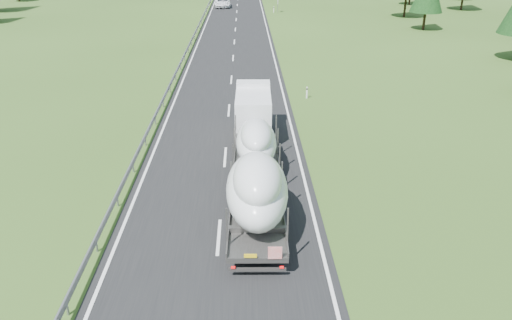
{
  "coord_description": "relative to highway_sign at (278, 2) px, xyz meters",
  "views": [
    {
      "loc": [
        1.26,
        -10.45,
        12.79
      ],
      "look_at": [
        1.82,
        13.46,
        1.86
      ],
      "focal_mm": 35.0,
      "sensor_mm": 36.0,
      "label": 1
    }
  ],
  "objects": [
    {
      "name": "highway_sign",
      "position": [
        0.0,
        0.0,
        0.0
      ],
      "size": [
        0.08,
        0.9,
        2.6
      ],
      "color": "slate",
      "rests_on": "ground"
    },
    {
      "name": "boat_truck",
      "position": [
        -5.38,
        -66.14,
        0.29
      ],
      "size": [
        2.9,
        18.01,
        4.13
      ],
      "color": "white",
      "rests_on": "ground"
    },
    {
      "name": "distant_van",
      "position": [
        -9.9,
        6.95,
        -0.96
      ],
      "size": [
        3.01,
        6.21,
        1.7
      ],
      "primitive_type": "imported",
      "rotation": [
        0.0,
        0.0,
        0.03
      ],
      "color": "white",
      "rests_on": "ground"
    }
  ]
}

